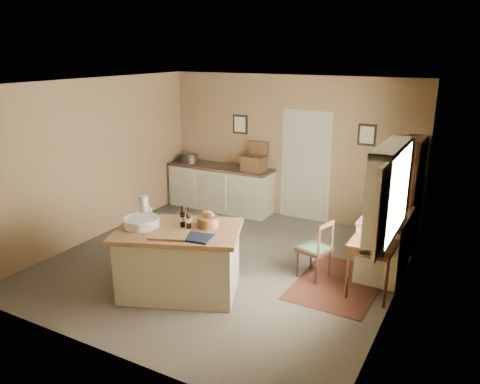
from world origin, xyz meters
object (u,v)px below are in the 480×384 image
(desk_chair, at_px, (314,249))
(shelving_unit, at_px, (412,194))
(work_island, at_px, (179,259))
(right_cabinet, at_px, (384,243))
(sideboard, at_px, (221,186))
(writing_desk, at_px, (376,243))

(desk_chair, bearing_deg, shelving_unit, 77.04)
(work_island, distance_m, right_cabinet, 2.95)
(work_island, height_order, right_cabinet, work_island)
(work_island, relative_size, shelving_unit, 1.03)
(work_island, relative_size, sideboard, 0.86)
(work_island, bearing_deg, shelving_unit, 29.55)
(work_island, xyz_separation_m, sideboard, (-1.26, 3.23, -0.00))
(writing_desk, distance_m, shelving_unit, 1.73)
(sideboard, relative_size, writing_desk, 2.35)
(writing_desk, xyz_separation_m, shelving_unit, (0.15, 1.71, 0.24))
(writing_desk, bearing_deg, right_cabinet, 90.02)
(sideboard, height_order, writing_desk, sideboard)
(sideboard, bearing_deg, right_cabinet, -20.93)
(work_island, bearing_deg, writing_desk, 8.30)
(sideboard, relative_size, shelving_unit, 1.20)
(desk_chair, bearing_deg, right_cabinet, 52.39)
(work_island, xyz_separation_m, right_cabinet, (2.28, 1.88, -0.02))
(sideboard, height_order, right_cabinet, sideboard)
(writing_desk, bearing_deg, desk_chair, -176.24)
(work_island, distance_m, desk_chair, 1.92)
(desk_chair, distance_m, shelving_unit, 2.08)
(work_island, distance_m, sideboard, 3.47)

